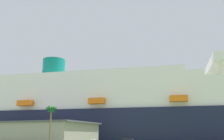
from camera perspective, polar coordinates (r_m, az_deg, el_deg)
The scene contains 3 objects.
cruise_ship at distance 144.57m, azimuth -0.48°, elevation -9.40°, with size 265.73×55.30×55.92m.
terminal_building at distance 120.37m, azimuth -19.48°, elevation -12.80°, with size 64.82×33.29×8.06m.
palm_tree at distance 84.93m, azimuth -13.23°, elevation -9.04°, with size 3.27×3.50×11.84m.
Camera 1 is at (21.87, -71.85, 2.92)m, focal length 41.61 mm.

